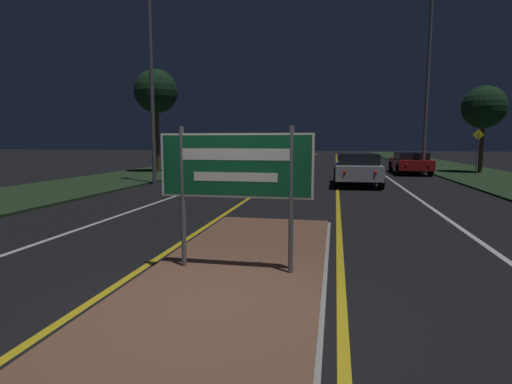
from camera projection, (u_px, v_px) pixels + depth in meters
The scene contains 19 objects.
ground_plane at pixel (210, 311), 4.61m from camera, with size 160.00×160.00×0.00m, color black.
median_island at pixel (236, 273), 5.83m from camera, with size 2.63×7.90×0.10m.
verge_left at pixel (164, 171), 25.90m from camera, with size 5.00×100.00×0.08m.
verge_right at pixel (483, 176), 22.23m from camera, with size 5.00×100.00×0.08m.
centre_line_yellow_left at pixel (295, 168), 29.22m from camera, with size 0.12×70.00×0.01m.
centre_line_yellow_right at pixel (337, 169), 28.64m from camera, with size 0.12×70.00×0.01m.
lane_line_white_left at pixel (259, 168), 29.74m from camera, with size 0.12×70.00×0.01m.
lane_line_white_right at pixel (376, 169), 28.12m from camera, with size 0.12×70.00×0.01m.
edge_line_white_left at pixel (220, 167), 30.32m from camera, with size 0.10×70.00×0.01m.
edge_line_white_right at pixel (421, 170), 27.54m from camera, with size 0.10×70.00×0.01m.
highway_sign at pixel (235, 171), 5.63m from camera, with size 2.21×0.07×2.07m.
streetlight_left_near at pixel (150, 40), 17.44m from camera, with size 0.52×0.52×10.02m.
streetlight_right_near at pixel (429, 51), 21.57m from camera, with size 0.51×0.51×10.97m.
car_receding_0 at pixel (357, 168), 17.58m from camera, with size 2.03×4.05×1.42m.
car_receding_1 at pixel (410, 162), 24.07m from camera, with size 1.99×4.80×1.30m.
car_approaching_0 at pixel (253, 168), 18.85m from camera, with size 1.97×4.33×1.33m.
warning_sign at pixel (477, 148), 21.98m from camera, with size 0.60×0.06×2.54m.
roadside_palm_left at pixel (156, 92), 24.17m from camera, with size 2.60×2.60×6.19m.
roadside_palm_right at pixel (484, 107), 23.66m from camera, with size 2.50×2.50×5.14m.
Camera 1 is at (1.38, -4.21, 1.95)m, focal length 28.00 mm.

